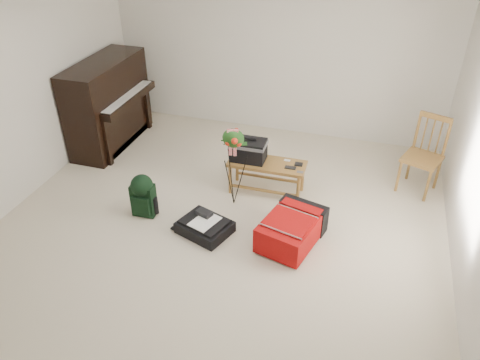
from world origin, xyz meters
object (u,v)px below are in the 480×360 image
(black_duffel, at_px, (205,226))
(bench, at_px, (254,154))
(dining_chair, at_px, (422,156))
(flower_stand, at_px, (234,168))
(red_suitcase, at_px, (292,226))
(piano, at_px, (109,105))
(green_backpack, at_px, (143,194))

(black_duffel, bearing_deg, bench, 92.83)
(bench, height_order, dining_chair, dining_chair)
(bench, distance_m, dining_chair, 2.08)
(black_duffel, relative_size, flower_stand, 0.63)
(dining_chair, relative_size, red_suitcase, 1.10)
(piano, distance_m, flower_stand, 2.41)
(green_backpack, bearing_deg, dining_chair, 23.87)
(black_duffel, bearing_deg, piano, 161.40)
(dining_chair, bearing_deg, flower_stand, -133.91)
(piano, height_order, black_duffel, piano)
(piano, bearing_deg, flower_stand, -23.87)
(bench, xyz_separation_m, green_backpack, (-1.09, -0.88, -0.23))
(dining_chair, distance_m, red_suitcase, 1.98)
(black_duffel, relative_size, green_backpack, 1.24)
(red_suitcase, xyz_separation_m, green_backpack, (-1.76, -0.07, 0.12))
(black_duffel, distance_m, flower_stand, 0.77)
(piano, distance_m, red_suitcase, 3.37)
(piano, xyz_separation_m, dining_chair, (4.33, 0.03, -0.12))
(red_suitcase, distance_m, black_duffel, 0.98)
(green_backpack, xyz_separation_m, flower_stand, (0.94, 0.52, 0.22))
(green_backpack, bearing_deg, flower_stand, 26.47)
(red_suitcase, relative_size, flower_stand, 0.85)
(black_duffel, bearing_deg, dining_chair, 54.93)
(piano, distance_m, black_duffel, 2.66)
(flower_stand, bearing_deg, piano, 145.76)
(dining_chair, distance_m, black_duffel, 2.82)
(dining_chair, bearing_deg, black_duffel, -123.44)
(bench, bearing_deg, piano, 164.80)
(green_backpack, bearing_deg, bench, 36.51)
(bench, bearing_deg, black_duffel, -107.09)
(red_suitcase, bearing_deg, piano, 169.30)
(dining_chair, xyz_separation_m, black_duffel, (-2.27, -1.63, -0.39))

